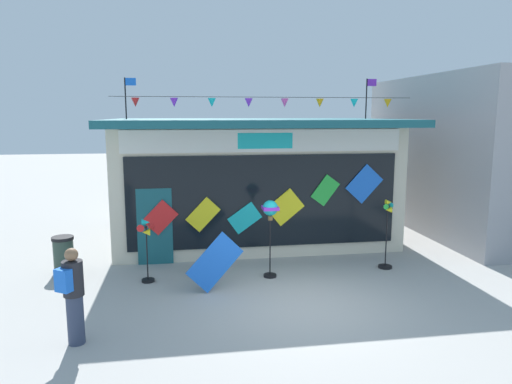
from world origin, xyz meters
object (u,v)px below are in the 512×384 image
object	(u,v)px
wind_spinner_left	(270,215)
display_kite_on_ground	(215,262)
kite_shop_building	(251,178)
wind_spinner_far_left	(146,239)
wind_spinner_center_left	(387,230)
person_near_camera	(73,294)
trash_bin	(64,254)

from	to	relation	value
wind_spinner_left	display_kite_on_ground	distance (m)	1.76
kite_shop_building	display_kite_on_ground	distance (m)	5.02
wind_spinner_far_left	wind_spinner_center_left	xyz separation A→B (m)	(5.90, 0.09, -0.03)
wind_spinner_far_left	person_near_camera	distance (m)	3.05
person_near_camera	trash_bin	size ratio (longest dim) A/B	1.84
kite_shop_building	wind_spinner_left	xyz separation A→B (m)	(-0.12, -3.93, -0.37)
person_near_camera	trash_bin	bearing A→B (deg)	-41.41
wind_spinner_far_left	wind_spinner_center_left	distance (m)	5.90
trash_bin	display_kite_on_ground	distance (m)	4.03
wind_spinner_far_left	wind_spinner_left	size ratio (longest dim) A/B	0.81
wind_spinner_far_left	wind_spinner_center_left	bearing A→B (deg)	0.85
wind_spinner_far_left	person_near_camera	bearing A→B (deg)	-109.37
trash_bin	display_kite_on_ground	world-z (taller)	display_kite_on_ground
wind_spinner_center_left	display_kite_on_ground	bearing A→B (deg)	-168.83
person_near_camera	wind_spinner_far_left	bearing A→B (deg)	-76.25
person_near_camera	wind_spinner_center_left	bearing A→B (deg)	-123.71
wind_spinner_center_left	wind_spinner_far_left	bearing A→B (deg)	-179.15
wind_spinner_far_left	display_kite_on_ground	distance (m)	1.74
wind_spinner_left	display_kite_on_ground	world-z (taller)	wind_spinner_left
wind_spinner_far_left	display_kite_on_ground	size ratio (longest dim) A/B	1.25
wind_spinner_left	wind_spinner_center_left	xyz separation A→B (m)	(3.02, 0.17, -0.53)
wind_spinner_center_left	display_kite_on_ground	world-z (taller)	wind_spinner_center_left
kite_shop_building	trash_bin	world-z (taller)	kite_shop_building
kite_shop_building	person_near_camera	world-z (taller)	kite_shop_building
person_near_camera	display_kite_on_ground	size ratio (longest dim) A/B	1.39
wind_spinner_far_left	wind_spinner_left	distance (m)	2.92
wind_spinner_left	wind_spinner_center_left	size ratio (longest dim) A/B	1.05
wind_spinner_far_left	wind_spinner_center_left	world-z (taller)	wind_spinner_center_left
kite_shop_building	person_near_camera	xyz separation A→B (m)	(-4.01, -6.72, -1.00)
wind_spinner_center_left	display_kite_on_ground	distance (m)	4.49
wind_spinner_left	person_near_camera	world-z (taller)	wind_spinner_left
wind_spinner_far_left	display_kite_on_ground	bearing A→B (deg)	-27.28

